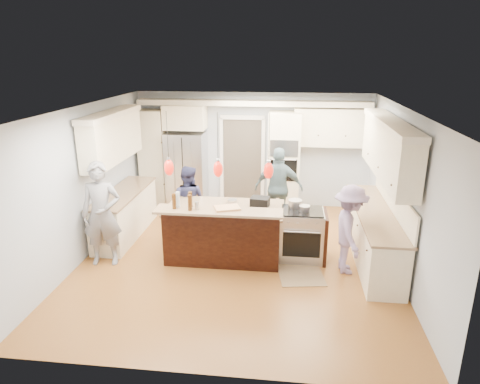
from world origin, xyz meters
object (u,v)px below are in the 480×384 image
object	(u,v)px
kitchen_island	(225,231)
island_range	(303,234)
person_bar_end	(102,214)
refrigerator	(187,170)
person_far_left	(188,202)

from	to	relation	value
kitchen_island	island_range	distance (m)	1.41
kitchen_island	island_range	bearing A→B (deg)	3.09
person_bar_end	refrigerator	bearing A→B (deg)	67.18
refrigerator	kitchen_island	size ratio (longest dim) A/B	0.86
kitchen_island	person_far_left	xyz separation A→B (m)	(-0.85, 0.78, 0.25)
person_far_left	person_bar_end	bearing A→B (deg)	54.19
refrigerator	island_range	bearing A→B (deg)	-42.59
kitchen_island	person_far_left	size ratio (longest dim) A/B	1.42
refrigerator	person_far_left	world-z (taller)	refrigerator
kitchen_island	person_bar_end	xyz separation A→B (m)	(-2.05, -0.52, 0.44)
person_far_left	island_range	bearing A→B (deg)	169.65
kitchen_island	refrigerator	bearing A→B (deg)	116.93
person_bar_end	person_far_left	size ratio (longest dim) A/B	1.25
person_far_left	refrigerator	bearing A→B (deg)	-68.99
kitchen_island	person_bar_end	distance (m)	2.16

